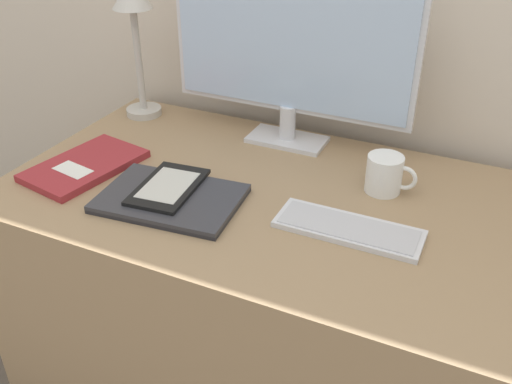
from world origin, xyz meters
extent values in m
cube|color=#997A56|center=(0.00, 0.15, 0.36)|extent=(1.16, 0.70, 0.71)
cube|color=silver|center=(-0.03, 0.42, 0.72)|extent=(0.21, 0.11, 0.01)
cylinder|color=silver|center=(-0.03, 0.42, 0.77)|extent=(0.04, 0.04, 0.09)
cube|color=silver|center=(-0.03, 0.42, 0.96)|extent=(0.64, 0.01, 0.33)
cube|color=#ADC6E5|center=(-0.03, 0.41, 0.96)|extent=(0.61, 0.01, 0.30)
cube|color=silver|center=(0.24, 0.08, 0.72)|extent=(0.30, 0.11, 0.01)
cube|color=#B7B7BC|center=(0.24, 0.08, 0.72)|extent=(0.28, 0.09, 0.00)
cube|color=#232328|center=(-0.15, 0.02, 0.72)|extent=(0.32, 0.24, 0.01)
cube|color=#333338|center=(-0.15, 0.02, 0.72)|extent=(0.32, 0.24, 0.01)
cube|color=black|center=(-0.17, 0.05, 0.73)|extent=(0.14, 0.21, 0.01)
cube|color=beige|center=(-0.17, 0.05, 0.74)|extent=(0.11, 0.15, 0.00)
cylinder|color=#BCB7AD|center=(-0.48, 0.41, 0.72)|extent=(0.10, 0.10, 0.02)
cylinder|color=#BCB7AD|center=(-0.48, 0.41, 0.87)|extent=(0.02, 0.02, 0.29)
cube|color=maroon|center=(-0.42, 0.06, 0.72)|extent=(0.22, 0.30, 0.02)
cube|color=silver|center=(-0.42, 0.02, 0.73)|extent=(0.10, 0.07, 0.00)
cylinder|color=white|center=(0.27, 0.27, 0.75)|extent=(0.08, 0.08, 0.09)
torus|color=white|center=(0.31, 0.27, 0.75)|extent=(0.06, 0.01, 0.06)
camera|label=1|loc=(0.48, -0.87, 1.39)|focal=40.00mm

